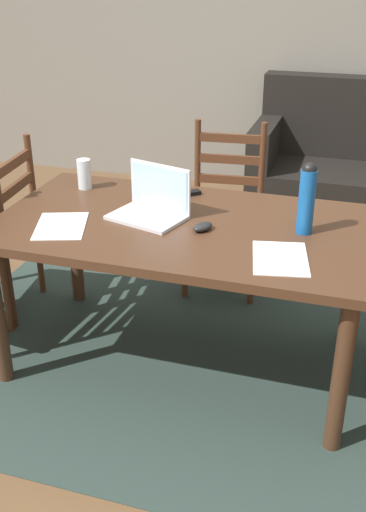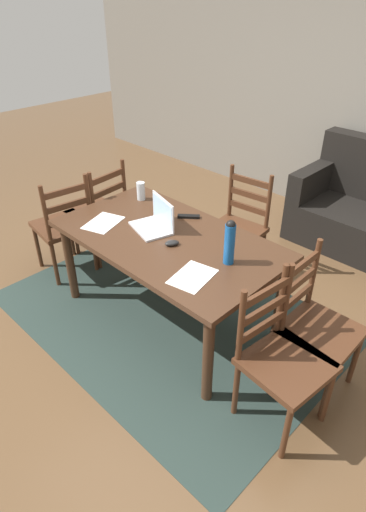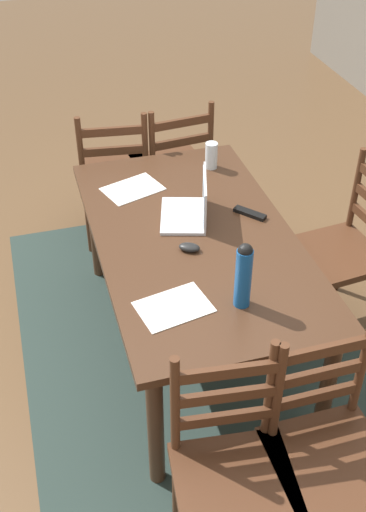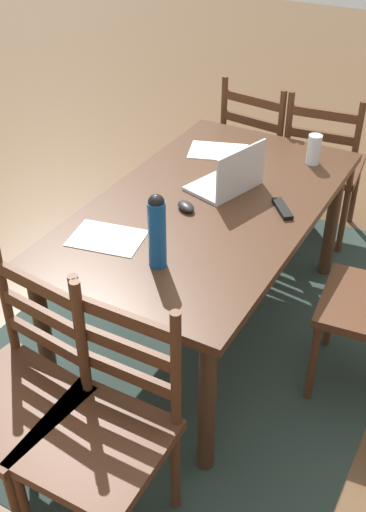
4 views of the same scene
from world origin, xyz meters
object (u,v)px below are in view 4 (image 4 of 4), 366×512
object	(u,v)px
chair_left_near	(262,153)
tv_remote	(282,209)
chair_left_far	(322,167)
computer_mouse	(186,206)
drinking_glass	(314,149)
dining_table	(208,219)
water_bottle	(157,230)
chair_right_near	(18,393)
chair_right_far	(104,434)
laptop	(230,179)

from	to	relation	value
chair_left_near	tv_remote	size ratio (longest dim) A/B	5.59
chair_left_far	computer_mouse	bearing A→B (deg)	-11.46
chair_left_near	drinking_glass	xyz separation A→B (m)	(0.52, 0.47, 0.35)
dining_table	water_bottle	world-z (taller)	water_bottle
computer_mouse	chair_right_near	bearing A→B (deg)	23.01
chair_right_near	computer_mouse	distance (m)	1.06
chair_right_far	tv_remote	size ratio (longest dim) A/B	5.59
dining_table	chair_right_far	world-z (taller)	chair_right_far
dining_table	water_bottle	xyz separation A→B (m)	(0.52, 0.05, 0.25)
water_bottle	drinking_glass	xyz separation A→B (m)	(-1.12, 0.23, -0.08)
chair_left_far	laptop	distance (m)	1.03
chair_right_near	computer_mouse	bearing A→B (deg)	172.91
water_bottle	drinking_glass	distance (m)	1.15
chair_right_far	chair_right_near	size ratio (longest dim) A/B	1.00
chair_left_far	water_bottle	size ratio (longest dim) A/B	3.08
chair_right_far	water_bottle	world-z (taller)	water_bottle
chair_right_far	chair_left_far	distance (m)	2.24
chair_right_near	tv_remote	xyz separation A→B (m)	(-1.21, 0.50, 0.28)
chair_left_far	laptop	bearing A→B (deg)	-9.22
chair_right_near	tv_remote	bearing A→B (deg)	157.56
chair_right_near	chair_left_far	distance (m)	2.27
chair_right_far	tv_remote	world-z (taller)	chair_right_far
drinking_glass	chair_left_far	bearing A→B (deg)	-170.54
chair_left_near	chair_right_near	world-z (taller)	same
chair_right_near	water_bottle	xyz separation A→B (m)	(-0.60, 0.23, 0.43)
chair_left_near	drinking_glass	world-z (taller)	chair_left_near
computer_mouse	chair_right_far	bearing A→B (deg)	43.64
computer_mouse	dining_table	bearing A→B (deg)	-177.91
chair_right_far	computer_mouse	world-z (taller)	chair_right_far
water_bottle	tv_remote	distance (m)	0.69
dining_table	chair_left_near	world-z (taller)	chair_left_near
chair_left_far	water_bottle	bearing A→B (deg)	-5.00
chair_right_far	computer_mouse	size ratio (longest dim) A/B	9.50
chair_left_far	tv_remote	distance (m)	1.07
laptop	computer_mouse	xyz separation A→B (m)	(0.26, -0.09, -0.04)
laptop	computer_mouse	size ratio (longest dim) A/B	3.69
chair_right_far	chair_left_far	world-z (taller)	same
chair_left_far	tv_remote	xyz separation A→B (m)	(1.03, 0.13, 0.28)
chair_right_far	chair_right_near	distance (m)	0.37
chair_right_far	water_bottle	distance (m)	0.75
chair_right_near	computer_mouse	size ratio (longest dim) A/B	9.50
dining_table	water_bottle	bearing A→B (deg)	5.26
chair_right_near	water_bottle	bearing A→B (deg)	158.89
chair_right_far	drinking_glass	bearing A→B (deg)	176.98
drinking_glass	computer_mouse	world-z (taller)	drinking_glass
chair_left_near	water_bottle	size ratio (longest dim) A/B	3.08
chair_right_near	drinking_glass	distance (m)	1.82
laptop	computer_mouse	distance (m)	0.28
chair_left_near	chair_left_far	distance (m)	0.38
chair_right_near	water_bottle	distance (m)	0.77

